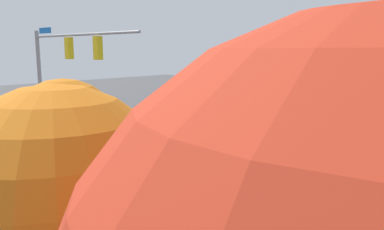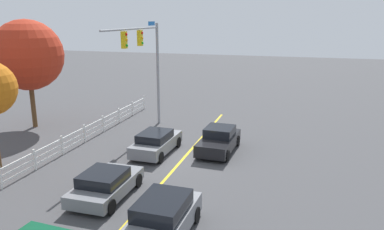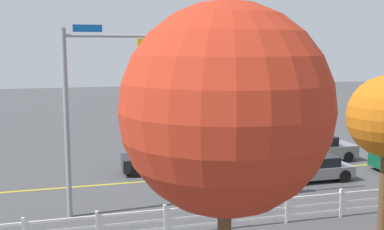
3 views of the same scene
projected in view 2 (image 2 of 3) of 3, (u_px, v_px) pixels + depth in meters
name	position (u px, v px, depth m)	size (l,w,h in m)	color
ground_plane	(185.00, 156.00, 21.61)	(120.00, 120.00, 0.00)	#444447
lane_center_stripe	(160.00, 185.00, 17.90)	(28.00, 0.16, 0.01)	gold
signal_assembly	(146.00, 55.00, 25.14)	(7.99, 0.37, 7.52)	gray
car_0	(156.00, 142.00, 21.92)	(4.11, 1.97, 1.34)	slate
car_1	(219.00, 140.00, 22.25)	(4.16, 2.04, 1.46)	black
car_2	(161.00, 220.00, 13.37)	(4.43, 1.98, 1.51)	slate
car_3	(106.00, 184.00, 16.54)	(3.90, 2.03, 1.26)	slate
white_rail_fence	(49.00, 152.00, 20.59)	(26.10, 0.10, 1.15)	white
tree_1	(28.00, 55.00, 26.14)	(4.94, 4.94, 7.70)	brown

